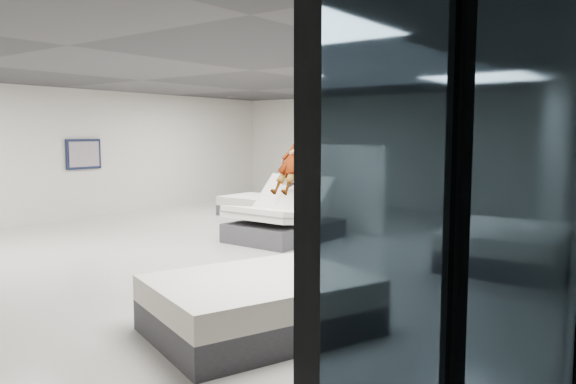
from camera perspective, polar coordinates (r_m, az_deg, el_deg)
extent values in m
plane|color=beige|center=(10.15, -3.57, -6.04)|extent=(14.00, 14.00, 0.00)
plane|color=#28282B|center=(9.99, -3.69, 12.22)|extent=(14.00, 14.00, 0.00)
cube|color=beige|center=(15.91, 13.09, 3.98)|extent=(12.00, 0.04, 3.20)
cube|color=beige|center=(14.58, -21.83, 3.54)|extent=(0.04, 14.00, 3.20)
cube|color=#3E3D43|center=(11.23, -0.38, -3.92)|extent=(1.60, 2.11, 0.36)
cube|color=silver|center=(11.37, 0.53, -0.59)|extent=(1.58, 0.93, 0.89)
cube|color=slate|center=(11.37, 0.53, -0.59)|extent=(1.60, 0.81, 0.77)
cube|color=silver|center=(10.79, -2.04, -2.36)|extent=(1.58, 1.09, 0.37)
cube|color=slate|center=(10.79, -2.04, -2.36)|extent=(1.60, 1.09, 0.17)
cube|color=white|center=(11.40, 0.81, 1.21)|extent=(0.58, 0.41, 0.40)
imported|color=slate|center=(11.33, 0.56, 1.78)|extent=(0.60, 1.50, 1.21)
cube|color=black|center=(10.94, 0.35, 0.74)|extent=(0.05, 0.14, 0.08)
cube|color=white|center=(12.21, 5.58, 0.41)|extent=(2.04, 0.42, 1.86)
cube|color=#3E3D43|center=(9.66, 21.12, -6.05)|extent=(1.80, 2.33, 0.34)
cube|color=silver|center=(9.60, 21.19, -4.25)|extent=(1.80, 2.33, 0.28)
cube|color=#3E3D43|center=(6.14, -3.04, -12.55)|extent=(2.28, 2.60, 0.33)
cube|color=silver|center=(6.05, -3.06, -9.87)|extent=(2.28, 2.60, 0.27)
cube|color=#3E3D43|center=(14.54, -2.94, -1.84)|extent=(1.80, 1.36, 0.27)
cube|color=silver|center=(14.51, -2.95, -0.88)|extent=(1.80, 1.36, 0.22)
cube|color=silver|center=(12.29, 25.47, 3.01)|extent=(0.40, 0.40, 3.20)
cube|color=black|center=(14.80, -20.05, 3.64)|extent=(0.05, 0.95, 0.75)
cube|color=tan|center=(14.77, -19.99, 3.64)|extent=(0.02, 0.82, 0.62)
cube|color=black|center=(1.76, 15.68, -16.46)|extent=(0.09, 0.08, 2.80)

